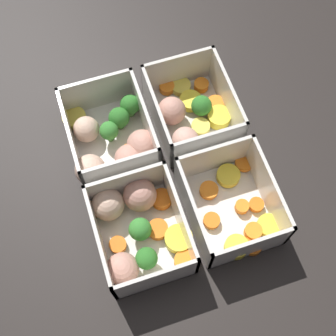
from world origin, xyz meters
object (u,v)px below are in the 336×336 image
container_near_right (137,228)px  container_far_left (190,113)px  container_far_right (233,207)px  container_near_left (112,139)px

container_near_right → container_far_left: same height
container_far_right → container_far_left: bearing=-177.4°
container_near_left → container_far_right: same height
container_far_left → container_far_right: (0.16, 0.01, -0.00)m
container_far_left → container_far_right: 0.16m
container_far_right → container_near_right: bearing=-95.0°
container_near_left → container_far_right: (0.16, 0.13, -0.00)m
container_near_right → container_far_right: same height
container_near_right → container_far_right: 0.14m
container_near_left → container_near_right: (0.14, -0.00, -0.00)m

